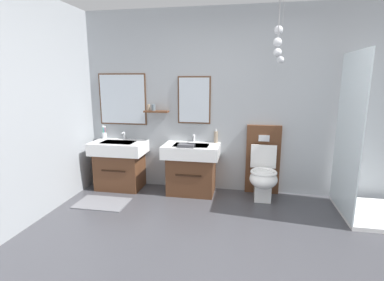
{
  "coord_description": "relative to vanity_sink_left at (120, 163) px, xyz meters",
  "views": [
    {
      "loc": [
        0.04,
        -2.2,
        1.63
      ],
      "look_at": [
        -0.65,
        1.56,
        0.83
      ],
      "focal_mm": 27.26,
      "sensor_mm": 36.0,
      "label": 1
    }
  ],
  "objects": [
    {
      "name": "shower_tray",
      "position": [
        3.37,
        -0.34,
        -0.0
      ],
      "size": [
        1.05,
        0.9,
        1.95
      ],
      "color": "white",
      "rests_on": "ground"
    },
    {
      "name": "soap_dispenser",
      "position": [
        1.43,
        0.19,
        0.42
      ],
      "size": [
        0.06,
        0.06,
        0.2
      ],
      "color": "gray",
      "rests_on": "vanity_sink_right"
    },
    {
      "name": "wall_back",
      "position": [
        1.79,
        0.28,
        0.92
      ],
      "size": [
        4.89,
        0.65,
        2.61
      ],
      "color": "#999EA3",
      "rests_on": "ground"
    },
    {
      "name": "tap_on_right_sink",
      "position": [
        1.1,
        0.19,
        0.4
      ],
      "size": [
        0.03,
        0.13,
        0.11
      ],
      "color": "silver",
      "rests_on": "vanity_sink_right"
    },
    {
      "name": "vanity_sink_left",
      "position": [
        0.0,
        0.0,
        0.0
      ],
      "size": [
        0.8,
        0.52,
        0.72
      ],
      "color": "#56331E",
      "rests_on": "ground"
    },
    {
      "name": "folded_hand_towel",
      "position": [
        1.06,
        -0.16,
        0.35
      ],
      "size": [
        0.22,
        0.16,
        0.04
      ],
      "primitive_type": "cube",
      "color": "#47474C",
      "rests_on": "vanity_sink_right"
    },
    {
      "name": "bath_mat",
      "position": [
        -0.0,
        -0.61,
        -0.38
      ],
      "size": [
        0.68,
        0.44,
        0.01
      ],
      "primitive_type": "cube",
      "color": "slate",
      "rests_on": "ground"
    },
    {
      "name": "vanity_sink_right",
      "position": [
        1.1,
        0.0,
        0.0
      ],
      "size": [
        0.8,
        0.52,
        0.72
      ],
      "color": "#56331E",
      "rests_on": "ground"
    },
    {
      "name": "toilet",
      "position": [
        2.12,
        0.02,
        -0.01
      ],
      "size": [
        0.48,
        0.62,
        1.0
      ],
      "color": "#56331E",
      "rests_on": "ground"
    },
    {
      "name": "tap_on_left_sink",
      "position": [
        -0.0,
        0.19,
        0.4
      ],
      "size": [
        0.03,
        0.13,
        0.11
      ],
      "color": "silver",
      "rests_on": "vanity_sink_left"
    },
    {
      "name": "toothbrush_cup",
      "position": [
        -0.32,
        0.18,
        0.39
      ],
      "size": [
        0.07,
        0.07,
        0.21
      ],
      "color": "silver",
      "rests_on": "vanity_sink_left"
    }
  ]
}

